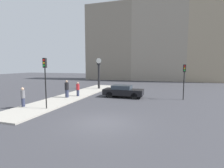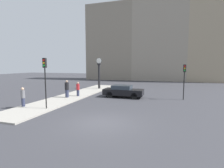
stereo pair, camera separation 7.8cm
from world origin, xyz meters
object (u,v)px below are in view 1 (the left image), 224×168
Objects in this scene: traffic_light_near at (45,73)px; street_clock at (99,74)px; sedan_car at (123,91)px; pedestrian_red_top at (78,89)px; pedestrian_black_jacket at (67,89)px; pedestrian_grey_jacket at (23,97)px; traffic_light_far at (184,75)px.

traffic_light_near is 12.56m from street_clock.
sedan_car is at bearing 57.89° from traffic_light_near.
pedestrian_black_jacket reaches higher than pedestrian_red_top.
pedestrian_black_jacket is at bearing -156.27° from sedan_car.
sedan_car is at bearing 15.65° from pedestrian_red_top.
traffic_light_near is 2.54× the size of pedestrian_red_top.
street_clock is 2.47× the size of pedestrian_black_jacket.
sedan_car is 2.38× the size of pedestrian_black_jacket.
pedestrian_red_top is at bearing 72.08° from pedestrian_grey_jacket.
sedan_car is at bearing -46.85° from street_clock.
street_clock is (-0.48, 12.53, -0.65)m from traffic_light_near.
traffic_light_near is at bearing -86.61° from pedestrian_red_top.
pedestrian_red_top is at bearing -170.38° from traffic_light_far.
traffic_light_far is 15.30m from pedestrian_grey_jacket.
pedestrian_grey_jacket reaches higher than pedestrian_red_top.
traffic_light_near is at bearing -144.43° from traffic_light_far.
sedan_car is 0.96× the size of street_clock.
traffic_light_far is (6.29, 0.53, 1.90)m from sedan_car.
traffic_light_far is 2.30× the size of pedestrian_red_top.
sedan_car is at bearing -175.21° from traffic_light_far.
street_clock is 6.84m from pedestrian_red_top.
traffic_light_near reaches higher than pedestrian_grey_jacket.
traffic_light_near is 13.29m from traffic_light_far.
pedestrian_black_jacket is (-5.59, -2.46, 0.32)m from sedan_car.
pedestrian_grey_jacket is at bearing -149.21° from traffic_light_far.
pedestrian_black_jacket reaches higher than pedestrian_grey_jacket.
pedestrian_red_top is (-4.87, -1.36, 0.20)m from sedan_car.
sedan_car is 1.20× the size of traffic_light_far.
traffic_light_near is 6.21m from pedestrian_red_top.
traffic_light_near is at bearing -122.11° from sedan_car.
traffic_light_far is at bearing 35.57° from traffic_light_near.
traffic_light_near reaches higher than sedan_car.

